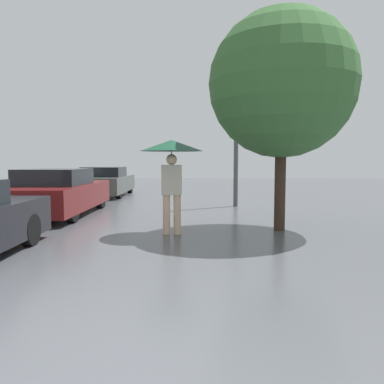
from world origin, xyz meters
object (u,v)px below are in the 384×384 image
parked_car_farthest (106,182)px  tree (283,85)px  pedestrian (172,156)px  parked_car_middle (59,193)px  street_lamp (237,119)px

parked_car_farthest → tree: size_ratio=0.92×
pedestrian → tree: size_ratio=0.41×
pedestrian → tree: bearing=10.6°
parked_car_middle → street_lamp: 5.96m
parked_car_middle → street_lamp: bearing=20.7°
pedestrian → tree: (2.31, 0.43, 1.49)m
parked_car_farthest → pedestrian: bearing=-68.7°
pedestrian → street_lamp: (1.86, 4.72, 1.24)m
parked_car_middle → parked_car_farthest: (-0.00, 5.75, -0.02)m
parked_car_farthest → tree: 10.16m
tree → street_lamp: size_ratio=0.92×
street_lamp → parked_car_middle: bearing=-159.3°
parked_car_middle → tree: tree is taller
pedestrian → parked_car_farthest: size_ratio=0.45×
tree → parked_car_farthest: bearing=124.8°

